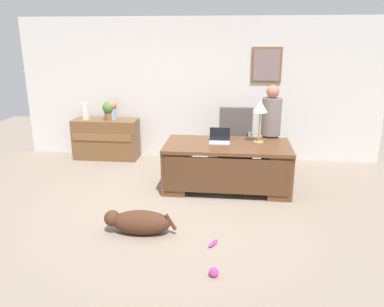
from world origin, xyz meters
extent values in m
plane|color=gray|center=(0.00, 0.00, 0.00)|extent=(12.00, 12.00, 0.00)
cube|color=silver|center=(0.00, 2.60, 1.35)|extent=(7.00, 0.12, 2.70)
cube|color=brown|center=(1.28, 2.52, 1.83)|extent=(0.56, 0.03, 0.65)
cube|color=slate|center=(1.28, 2.50, 1.83)|extent=(0.48, 0.01, 0.57)
cube|color=brown|center=(0.62, 0.92, 0.71)|extent=(1.95, 1.00, 0.05)
cube|color=brown|center=(-0.17, 0.92, 0.34)|extent=(0.36, 0.94, 0.68)
cube|color=brown|center=(1.42, 0.92, 0.34)|extent=(0.36, 0.94, 0.68)
cube|color=#4E2F1C|center=(0.62, 0.45, 0.38)|extent=(1.85, 0.04, 0.55)
cube|color=brown|center=(-1.79, 2.25, 0.39)|extent=(1.26, 0.48, 0.78)
cube|color=brown|center=(-1.79, 2.00, 0.49)|extent=(1.16, 0.02, 0.14)
cube|color=#564C47|center=(0.75, 1.80, 0.37)|extent=(0.60, 0.58, 0.18)
cylinder|color=black|center=(0.75, 1.80, 0.14)|extent=(0.10, 0.10, 0.28)
cylinder|color=black|center=(0.75, 1.80, 0.03)|extent=(0.52, 0.52, 0.05)
cube|color=#564C47|center=(0.75, 2.04, 0.79)|extent=(0.60, 0.12, 0.65)
cube|color=#564C47|center=(0.49, 1.80, 0.57)|extent=(0.08, 0.50, 0.22)
cube|color=#564C47|center=(1.01, 1.80, 0.57)|extent=(0.08, 0.50, 0.22)
cylinder|color=#262323|center=(1.32, 1.48, 0.38)|extent=(0.26, 0.26, 0.76)
cylinder|color=slate|center=(1.32, 1.48, 1.07)|extent=(0.32, 0.32, 0.62)
sphere|color=#B96651|center=(1.32, 1.48, 1.48)|extent=(0.21, 0.21, 0.21)
ellipsoid|color=#472819|center=(-0.38, -0.69, 0.15)|extent=(0.74, 0.32, 0.30)
sphere|color=#472819|center=(-0.74, -0.70, 0.19)|extent=(0.20, 0.20, 0.20)
cylinder|color=#472819|center=(-0.01, -0.68, 0.17)|extent=(0.15, 0.05, 0.21)
cube|color=#B2B5BA|center=(0.50, 0.96, 0.74)|extent=(0.32, 0.22, 0.01)
cube|color=black|center=(0.50, 1.07, 0.85)|extent=(0.32, 0.01, 0.21)
cylinder|color=#9E8447|center=(1.11, 1.04, 0.74)|extent=(0.16, 0.16, 0.02)
cylinder|color=#9E8447|center=(1.11, 1.04, 0.99)|extent=(0.02, 0.02, 0.47)
cone|color=silver|center=(1.11, 1.04, 1.31)|extent=(0.22, 0.22, 0.18)
cylinder|color=#80ADC3|center=(-1.62, 2.25, 0.89)|extent=(0.12, 0.12, 0.22)
sphere|color=#D5755C|center=(-1.62, 2.25, 1.08)|extent=(0.17, 0.17, 0.17)
cylinder|color=silver|center=(-2.19, 2.25, 0.94)|extent=(0.15, 0.15, 0.31)
cylinder|color=brown|center=(-1.70, 2.25, 0.85)|extent=(0.18, 0.18, 0.14)
sphere|color=#457C33|center=(-1.70, 2.25, 1.02)|extent=(0.24, 0.24, 0.24)
sphere|color=#D8338C|center=(0.56, -1.48, 0.05)|extent=(0.10, 0.10, 0.10)
ellipsoid|color=#D8338C|center=(0.52, -0.87, 0.03)|extent=(0.13, 0.19, 0.05)
ellipsoid|color=#E53F33|center=(-0.82, -0.42, 0.03)|extent=(0.18, 0.06, 0.05)
camera|label=1|loc=(0.71, -4.80, 2.33)|focal=35.57mm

